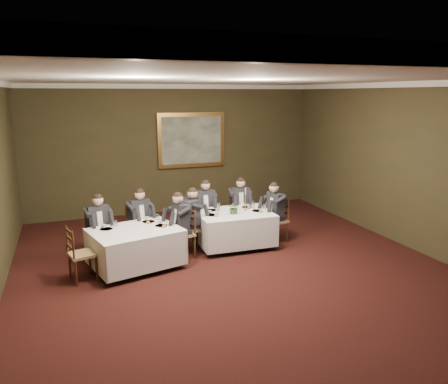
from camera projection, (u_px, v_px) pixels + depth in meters
ground at (243, 278)px, 7.85m from camera, size 10.00×10.00×0.00m
ceiling at (245, 78)px, 7.08m from camera, size 8.00×10.00×0.10m
back_wall at (175, 149)px, 12.05m from camera, size 8.00×0.10×3.50m
right_wall at (427, 170)px, 8.80m from camera, size 0.10×10.00×3.50m
crown_molding at (245, 82)px, 7.10m from camera, size 8.00×10.00×0.12m
table_main at (234, 226)px, 9.43m from camera, size 1.62×1.25×0.67m
table_second at (136, 245)px, 8.24m from camera, size 1.86×1.59×0.67m
chair_main_backleft at (205, 225)px, 10.09m from camera, size 0.49×0.47×1.00m
diner_main_backleft at (205, 216)px, 10.03m from camera, size 0.46×0.53×1.35m
chair_main_backright at (239, 222)px, 10.35m from camera, size 0.49×0.47×1.00m
diner_main_backright at (240, 212)px, 10.29m from camera, size 0.46×0.53×1.35m
chair_main_endleft at (189, 238)px, 9.15m from camera, size 0.51×0.52×1.00m
diner_main_endleft at (190, 228)px, 9.11m from camera, size 0.56×0.49×1.35m
chair_main_endright at (276, 229)px, 9.78m from camera, size 0.49×0.50×1.00m
diner_main_endright at (276, 219)px, 9.72m from camera, size 0.54×0.48×1.35m
chair_sec_backleft at (99, 246)px, 8.71m from camera, size 0.53×0.51×1.00m
diner_sec_backleft at (99, 235)px, 8.65m from camera, size 0.50×0.56×1.35m
chair_sec_backright at (139, 238)px, 9.18m from camera, size 0.56×0.55×1.00m
diner_sec_backright at (139, 228)px, 9.12m from camera, size 0.54×0.59×1.35m
chair_sec_endright at (183, 244)px, 8.84m from camera, size 0.50×0.52×1.00m
diner_sec_endright at (182, 233)px, 8.78m from camera, size 0.55×0.49×1.35m
chair_sec_endleft at (82, 265)px, 7.72m from camera, size 0.52×0.53×1.00m
centerpiece at (234, 207)px, 9.22m from camera, size 0.30×0.27×0.29m
candlestick at (245, 202)px, 9.47m from camera, size 0.08×0.08×0.52m
place_setting_table_main at (213, 208)px, 9.57m from camera, size 0.33×0.32×0.14m
place_setting_table_second at (109, 227)px, 8.25m from camera, size 0.33×0.31×0.14m
painting at (192, 140)px, 12.10m from camera, size 1.91×0.09×1.51m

